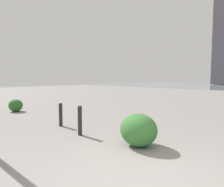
{
  "coord_description": "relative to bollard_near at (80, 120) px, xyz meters",
  "views": [
    {
      "loc": [
        -1.6,
        2.29,
        1.63
      ],
      "look_at": [
        6.88,
        -6.19,
        0.67
      ],
      "focal_mm": 30.67,
      "sensor_mm": 36.0,
      "label": 1
    }
  ],
  "objects": [
    {
      "name": "shrub_round",
      "position": [
        -1.72,
        -0.48,
        -0.05
      ],
      "size": [
        0.92,
        0.83,
        0.78
      ],
      "color": "#387533",
      "rests_on": "ground"
    },
    {
      "name": "shrub_low",
      "position": [
        5.45,
        -0.07,
        -0.14
      ],
      "size": [
        0.71,
        0.64,
        0.6
      ],
      "color": "#2D6628",
      "rests_on": "ground"
    },
    {
      "name": "bollard_near",
      "position": [
        0.0,
        0.0,
        0.0
      ],
      "size": [
        0.13,
        0.13,
        0.86
      ],
      "color": "#232328",
      "rests_on": "ground"
    },
    {
      "name": "bollard_mid",
      "position": [
        1.32,
        -0.15,
        -0.03
      ],
      "size": [
        0.13,
        0.13,
        0.8
      ],
      "color": "#232328",
      "rests_on": "ground"
    }
  ]
}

